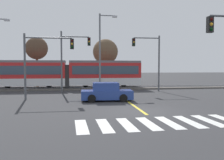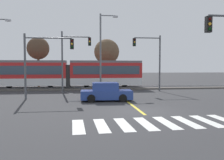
{
  "view_description": "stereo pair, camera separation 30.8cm",
  "coord_description": "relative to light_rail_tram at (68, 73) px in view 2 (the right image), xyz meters",
  "views": [
    {
      "loc": [
        -3.98,
        -14.53,
        2.8
      ],
      "look_at": [
        -0.88,
        7.16,
        1.6
      ],
      "focal_mm": 38.0,
      "sensor_mm": 36.0,
      "label": 1
    },
    {
      "loc": [
        -3.67,
        -14.57,
        2.8
      ],
      "look_at": [
        -0.88,
        7.16,
        1.6
      ],
      "focal_mm": 38.0,
      "sensor_mm": 36.0,
      "label": 2
    }
  ],
  "objects": [
    {
      "name": "ground_plane",
      "position": [
        5.33,
        -15.89,
        -2.05
      ],
      "size": [
        200.0,
        200.0,
        0.0
      ],
      "primitive_type": "plane",
      "color": "#333335"
    },
    {
      "name": "track_bed",
      "position": [
        5.33,
        0.01,
        -1.96
      ],
      "size": [
        120.0,
        4.0,
        0.18
      ],
      "primitive_type": "cube",
      "color": "#56514C",
      "rests_on": "ground"
    },
    {
      "name": "rail_near",
      "position": [
        5.33,
        -0.71,
        -1.82
      ],
      "size": [
        120.0,
        0.08,
        0.1
      ],
      "primitive_type": "cube",
      "color": "#939399",
      "rests_on": "track_bed"
    },
    {
      "name": "rail_far",
      "position": [
        5.33,
        0.73,
        -1.82
      ],
      "size": [
        120.0,
        0.08,
        0.1
      ],
      "primitive_type": "cube",
      "color": "#939399",
      "rests_on": "track_bed"
    },
    {
      "name": "light_rail_tram",
      "position": [
        0.0,
        0.0,
        0.0
      ],
      "size": [
        18.5,
        2.64,
        3.43
      ],
      "color": "silver",
      "rests_on": "track_bed"
    },
    {
      "name": "crosswalk_stripe_0",
      "position": [
        1.48,
        -19.3,
        -2.04
      ],
      "size": [
        0.67,
        2.82,
        0.01
      ],
      "primitive_type": "cube",
      "rotation": [
        0.0,
        0.0,
        0.04
      ],
      "color": "silver",
      "rests_on": "ground"
    },
    {
      "name": "crosswalk_stripe_1",
      "position": [
        2.58,
        -19.26,
        -2.04
      ],
      "size": [
        0.67,
        2.82,
        0.01
      ],
      "primitive_type": "cube",
      "rotation": [
        0.0,
        0.0,
        0.04
      ],
      "color": "silver",
      "rests_on": "ground"
    },
    {
      "name": "crosswalk_stripe_2",
      "position": [
        3.68,
        -19.21,
        -2.04
      ],
      "size": [
        0.67,
        2.82,
        0.01
      ],
      "primitive_type": "cube",
      "rotation": [
        0.0,
        0.0,
        0.04
      ],
      "color": "silver",
      "rests_on": "ground"
    },
    {
      "name": "crosswalk_stripe_3",
      "position": [
        4.78,
        -19.17,
        -2.04
      ],
      "size": [
        0.67,
        2.82,
        0.01
      ],
      "primitive_type": "cube",
      "rotation": [
        0.0,
        0.0,
        0.04
      ],
      "color": "silver",
      "rests_on": "ground"
    },
    {
      "name": "crosswalk_stripe_4",
      "position": [
        5.88,
        -19.12,
        -2.04
      ],
      "size": [
        0.67,
        2.82,
        0.01
      ],
      "primitive_type": "cube",
      "rotation": [
        0.0,
        0.0,
        0.04
      ],
      "color": "silver",
      "rests_on": "ground"
    },
    {
      "name": "crosswalk_stripe_5",
      "position": [
        6.98,
        -19.08,
        -2.04
      ],
      "size": [
        0.67,
        2.82,
        0.01
      ],
      "primitive_type": "cube",
      "rotation": [
        0.0,
        0.0,
        0.04
      ],
      "color": "silver",
      "rests_on": "ground"
    },
    {
      "name": "crosswalk_stripe_6",
      "position": [
        8.08,
        -19.04,
        -2.04
      ],
      "size": [
        0.67,
        2.82,
        0.01
      ],
      "primitive_type": "cube",
      "rotation": [
        0.0,
        0.0,
        0.04
      ],
      "color": "silver",
      "rests_on": "ground"
    },
    {
      "name": "lane_centre_line",
      "position": [
        5.33,
        -9.57,
        -2.05
      ],
      "size": [
        0.2,
        15.15,
        0.01
      ],
      "primitive_type": "cube",
      "color": "gold",
      "rests_on": "ground"
    },
    {
      "name": "sedan_crossing",
      "position": [
        3.66,
        -11.03,
        -1.35
      ],
      "size": [
        4.25,
        2.03,
        1.52
      ],
      "color": "#284293",
      "rests_on": "ground"
    },
    {
      "name": "traffic_light_far_right",
      "position": [
        9.53,
        -4.18,
        2.18
      ],
      "size": [
        3.25,
        0.38,
        6.39
      ],
      "color": "#515459",
      "rests_on": "ground"
    },
    {
      "name": "traffic_light_far_left",
      "position": [
        0.56,
        -3.99,
        2.25
      ],
      "size": [
        3.25,
        0.38,
        6.7
      ],
      "color": "#515459",
      "rests_on": "ground"
    },
    {
      "name": "traffic_light_mid_left",
      "position": [
        -1.67,
        -9.28,
        1.78
      ],
      "size": [
        4.25,
        0.38,
        5.67
      ],
      "color": "#515459",
      "rests_on": "ground"
    },
    {
      "name": "street_lamp_centre",
      "position": [
        4.03,
        -2.98,
        2.99
      ],
      "size": [
        2.11,
        0.28,
        8.93
      ],
      "color": "slate",
      "rests_on": "ground"
    },
    {
      "name": "bare_tree_west",
      "position": [
        -4.4,
        4.13,
        3.33
      ],
      "size": [
        3.12,
        3.12,
        6.98
      ],
      "color": "brown",
      "rests_on": "ground"
    },
    {
      "name": "bare_tree_east",
      "position": [
        5.39,
        4.85,
        3.01
      ],
      "size": [
        3.75,
        3.75,
        6.96
      ],
      "color": "brown",
      "rests_on": "ground"
    }
  ]
}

